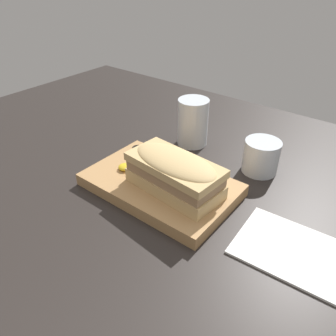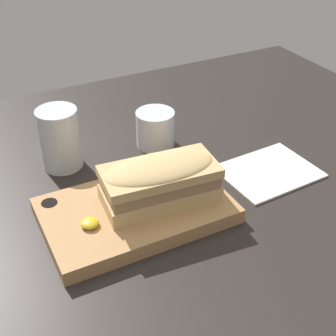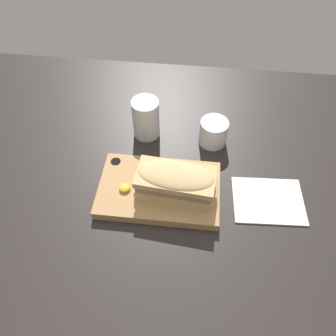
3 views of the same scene
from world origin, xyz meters
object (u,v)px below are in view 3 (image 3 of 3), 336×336
(sandwich, at_px, (176,181))
(wine_glass, at_px, (213,133))
(water_glass, at_px, (146,120))
(serving_board, at_px, (159,189))
(napkin, at_px, (268,200))

(sandwich, height_order, wine_glass, sandwich)
(sandwich, xyz_separation_m, water_glass, (-0.10, 0.20, -0.01))
(serving_board, height_order, napkin, serving_board)
(water_glass, relative_size, wine_glass, 1.51)
(water_glass, bearing_deg, serving_board, -73.23)
(wine_glass, distance_m, napkin, 0.23)
(serving_board, relative_size, sandwich, 1.56)
(serving_board, distance_m, napkin, 0.26)
(wine_glass, bearing_deg, water_glass, 176.28)
(wine_glass, bearing_deg, sandwich, -113.82)
(serving_board, height_order, water_glass, water_glass)
(serving_board, xyz_separation_m, wine_glass, (0.12, 0.18, 0.02))
(water_glass, xyz_separation_m, wine_glass, (0.18, -0.01, -0.02))
(sandwich, bearing_deg, water_glass, 116.06)
(sandwich, relative_size, water_glass, 1.64)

